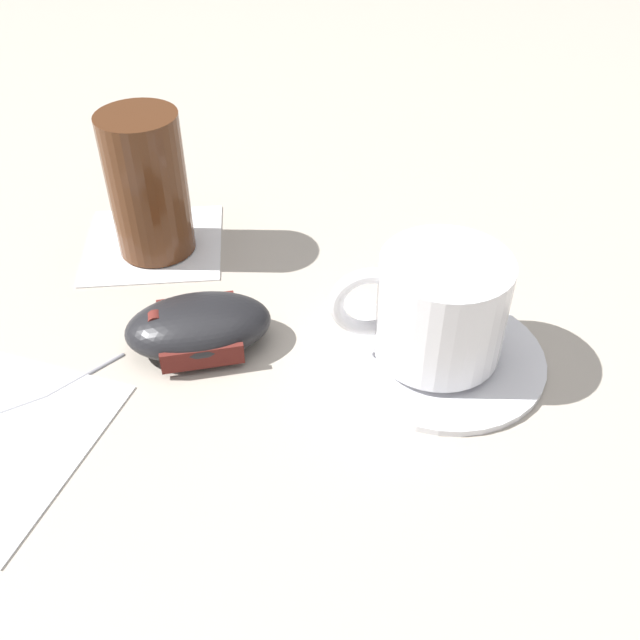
% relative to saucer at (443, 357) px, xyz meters
% --- Properties ---
extents(ground_plane, '(3.00, 3.00, 0.00)m').
position_rel_saucer_xyz_m(ground_plane, '(-0.12, 0.00, -0.00)').
color(ground_plane, '#B2A899').
extents(saucer, '(0.14, 0.14, 0.01)m').
position_rel_saucer_xyz_m(saucer, '(0.00, 0.00, 0.00)').
color(saucer, white).
rests_on(saucer, ground).
extents(coffee_cup, '(0.11, 0.08, 0.07)m').
position_rel_saucer_xyz_m(coffee_cup, '(-0.01, 0.00, 0.04)').
color(coffee_cup, white).
rests_on(coffee_cup, saucer).
extents(computer_mouse, '(0.12, 0.09, 0.03)m').
position_rel_saucer_xyz_m(computer_mouse, '(-0.17, -0.01, 0.01)').
color(computer_mouse, black).
rests_on(computer_mouse, ground).
extents(napkin_under_glass, '(0.14, 0.14, 0.00)m').
position_rel_saucer_xyz_m(napkin_under_glass, '(-0.24, 0.10, -0.00)').
color(napkin_under_glass, white).
rests_on(napkin_under_glass, ground).
extents(drinking_glass, '(0.06, 0.06, 0.11)m').
position_rel_saucer_xyz_m(drinking_glass, '(-0.24, 0.10, 0.05)').
color(drinking_glass, '#4C2814').
rests_on(drinking_glass, napkin_under_glass).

